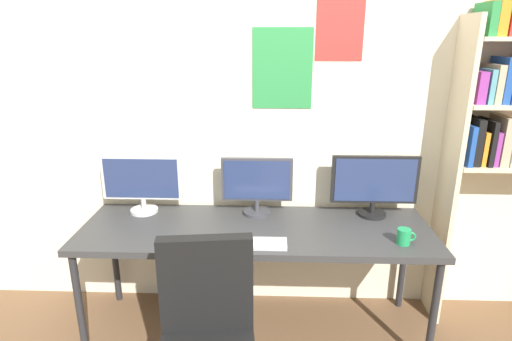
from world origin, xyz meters
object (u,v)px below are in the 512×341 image
object	(u,v)px
monitor_left	(142,182)
coffee_mug	(404,237)
keyboard_main	(254,243)
desk	(256,235)
monitor_center	(257,184)
computer_mouse	(178,240)
monitor_right	(374,183)

from	to	relation	value
monitor_left	coffee_mug	bearing A→B (deg)	-13.91
keyboard_main	desk	bearing A→B (deg)	90.00
monitor_center	computer_mouse	xyz separation A→B (m)	(-0.43, -0.43, -0.19)
monitor_left	computer_mouse	world-z (taller)	monitor_left
monitor_center	computer_mouse	distance (m)	0.64
monitor_center	keyboard_main	size ratio (longest dim) A/B	1.25
desk	keyboard_main	bearing A→B (deg)	-90.00
monitor_left	coffee_mug	world-z (taller)	monitor_left
monitor_left	monitor_center	size ratio (longest dim) A/B	1.14
monitor_right	computer_mouse	bearing A→B (deg)	-159.90
computer_mouse	keyboard_main	bearing A→B (deg)	-1.11
coffee_mug	computer_mouse	bearing A→B (deg)	-178.25
monitor_left	monitor_right	distance (m)	1.50
monitor_right	coffee_mug	distance (m)	0.44
keyboard_main	coffee_mug	size ratio (longest dim) A/B	3.46
monitor_left	monitor_center	xyz separation A→B (m)	(0.75, -0.00, -0.01)
desk	monitor_right	size ratio (longest dim) A/B	3.89
monitor_right	keyboard_main	size ratio (longest dim) A/B	1.50
monitor_left	keyboard_main	bearing A→B (deg)	-30.48
monitor_left	keyboard_main	world-z (taller)	monitor_left
desk	computer_mouse	size ratio (longest dim) A/B	22.32
monitor_center	coffee_mug	bearing A→B (deg)	-25.11
monitor_left	coffee_mug	distance (m)	1.65
monitor_right	computer_mouse	distance (m)	1.28
monitor_left	computer_mouse	xyz separation A→B (m)	(0.32, -0.43, -0.20)
monitor_left	computer_mouse	bearing A→B (deg)	-53.80
desk	coffee_mug	size ratio (longest dim) A/B	20.22
desk	keyboard_main	size ratio (longest dim) A/B	5.84
monitor_left	monitor_right	xyz separation A→B (m)	(1.50, 0.00, 0.01)
coffee_mug	monitor_center	bearing A→B (deg)	154.89
desk	keyboard_main	world-z (taller)	keyboard_main
monitor_left	coffee_mug	xyz separation A→B (m)	(1.59, -0.39, -0.17)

